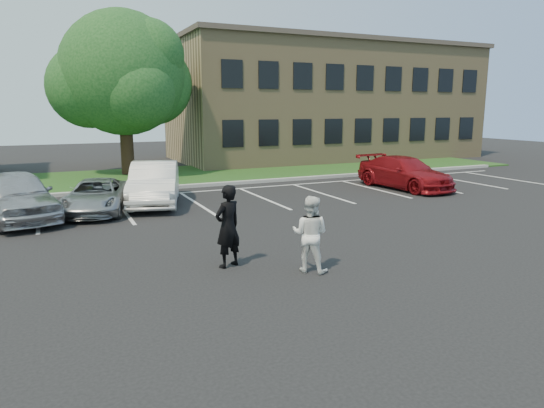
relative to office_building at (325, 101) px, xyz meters
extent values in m
plane|color=black|center=(-14.00, -21.99, -4.16)|extent=(90.00, 90.00, 0.00)
cube|color=gray|center=(-14.00, -9.99, -4.08)|extent=(40.00, 0.30, 0.15)
cube|color=#203F0F|center=(-14.00, -5.99, -4.12)|extent=(44.00, 8.00, 0.08)
cube|color=silver|center=(-19.60, -13.99, -4.15)|extent=(0.12, 5.20, 0.01)
cube|color=silver|center=(-16.80, -13.99, -4.15)|extent=(0.12, 5.20, 0.01)
cube|color=silver|center=(-14.00, -13.99, -4.15)|extent=(0.12, 5.20, 0.01)
cube|color=silver|center=(-11.20, -13.99, -4.15)|extent=(0.12, 5.20, 0.01)
cube|color=silver|center=(-8.40, -13.99, -4.15)|extent=(0.12, 5.20, 0.01)
cube|color=silver|center=(-5.60, -13.99, -4.15)|extent=(0.12, 5.20, 0.01)
cube|color=silver|center=(-2.80, -13.99, -4.15)|extent=(0.12, 5.20, 0.01)
cube|color=silver|center=(0.00, -13.99, -4.15)|extent=(0.12, 5.20, 0.01)
cube|color=silver|center=(2.80, -13.99, -4.15)|extent=(0.12, 5.20, 0.01)
cube|color=silver|center=(-12.60, -11.29, -4.15)|extent=(34.00, 0.12, 0.01)
cube|color=tan|center=(0.00, 0.01, -0.16)|extent=(22.00, 10.00, 8.00)
cube|color=#4B4239|center=(0.00, 0.01, 3.99)|extent=(22.40, 10.40, 0.30)
cube|color=black|center=(-9.20, -5.02, -1.96)|extent=(1.30, 0.06, 1.60)
cube|color=black|center=(-9.20, -5.02, 1.44)|extent=(1.30, 0.06, 1.60)
cube|color=black|center=(-6.90, -5.02, -1.96)|extent=(1.30, 0.06, 1.60)
cube|color=black|center=(-6.90, -5.02, 1.44)|extent=(1.30, 0.06, 1.60)
cube|color=black|center=(-4.60, -5.02, -1.96)|extent=(1.30, 0.06, 1.60)
cube|color=black|center=(-4.60, -5.02, 1.44)|extent=(1.30, 0.06, 1.60)
cube|color=black|center=(-2.30, -5.02, -1.96)|extent=(1.30, 0.06, 1.60)
cube|color=black|center=(-2.30, -5.02, 1.44)|extent=(1.30, 0.06, 1.60)
cube|color=black|center=(0.00, -5.02, -1.96)|extent=(1.30, 0.06, 1.60)
cube|color=black|center=(0.00, -5.02, 1.44)|extent=(1.30, 0.06, 1.60)
cube|color=black|center=(2.30, -5.02, -1.96)|extent=(1.30, 0.06, 1.60)
cube|color=black|center=(2.30, -5.02, 1.44)|extent=(1.30, 0.06, 1.60)
cube|color=black|center=(4.60, -5.02, -1.96)|extent=(1.30, 0.06, 1.60)
cube|color=black|center=(4.60, -5.02, 1.44)|extent=(1.30, 0.06, 1.60)
cube|color=black|center=(6.90, -5.02, -1.96)|extent=(1.30, 0.06, 1.60)
cube|color=black|center=(6.90, -5.02, 1.44)|extent=(1.30, 0.06, 1.60)
cube|color=black|center=(9.20, -5.02, -1.96)|extent=(1.30, 0.06, 1.60)
cube|color=black|center=(9.20, -5.02, 1.44)|extent=(1.30, 0.06, 1.60)
cylinder|color=black|center=(-15.19, -4.42, -2.56)|extent=(0.70, 0.70, 3.20)
sphere|color=#144117|center=(-15.19, -4.42, 1.34)|extent=(6.60, 6.60, 6.60)
sphere|color=#144117|center=(-13.59, -3.72, 0.84)|extent=(4.60, 4.60, 4.60)
sphere|color=#144117|center=(-16.89, -4.02, 0.64)|extent=(4.40, 4.40, 4.40)
sphere|color=#144117|center=(-14.79, -5.92, 0.44)|extent=(4.00, 4.00, 4.00)
sphere|color=#144117|center=(-15.79, -2.82, 1.64)|extent=(4.20, 4.20, 4.20)
sphere|color=#144117|center=(-13.99, -5.32, 2.24)|extent=(3.80, 3.80, 3.80)
imported|color=black|center=(-15.46, -21.73, -3.18)|extent=(0.84, 0.71, 1.95)
imported|color=white|center=(-13.88, -22.80, -3.28)|extent=(1.07, 1.07, 1.75)
imported|color=#ACACB1|center=(-20.18, -14.27, -3.33)|extent=(3.02, 5.17, 1.65)
imported|color=#94979B|center=(-17.70, -14.05, -3.57)|extent=(2.95, 4.59, 1.18)
imported|color=silver|center=(-15.50, -13.35, -3.35)|extent=(2.95, 5.21, 1.63)
imported|color=maroon|center=(-4.21, -14.39, -3.43)|extent=(2.49, 5.19, 1.46)
camera|label=1|loc=(-19.08, -32.08, -0.49)|focal=32.00mm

